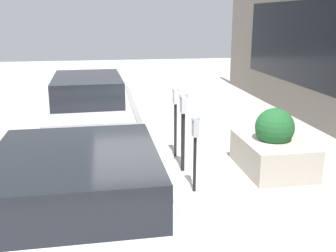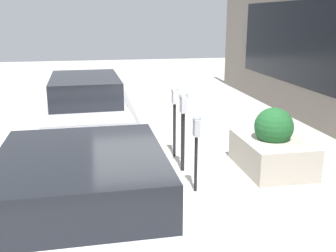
{
  "view_description": "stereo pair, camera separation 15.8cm",
  "coord_description": "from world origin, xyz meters",
  "px_view_note": "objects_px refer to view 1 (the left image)",
  "views": [
    {
      "loc": [
        -6.76,
        1.01,
        2.81
      ],
      "look_at": [
        0.0,
        -0.11,
        0.9
      ],
      "focal_mm": 42.0,
      "sensor_mm": 36.0,
      "label": 1
    },
    {
      "loc": [
        -6.73,
        1.16,
        2.81
      ],
      "look_at": [
        0.0,
        -0.11,
        0.9
      ],
      "focal_mm": 42.0,
      "sensor_mm": 36.0,
      "label": 2
    }
  ],
  "objects_px": {
    "parking_meter_second": "(183,116)",
    "parking_meter_middle": "(175,108)",
    "planter_box": "(273,148)",
    "parked_car_middle": "(89,105)",
    "parked_car_front": "(79,204)",
    "parking_meter_nearest": "(195,136)"
  },
  "relations": [
    {
      "from": "parking_meter_second",
      "to": "parking_meter_middle",
      "type": "bearing_deg",
      "value": -0.38
    },
    {
      "from": "planter_box",
      "to": "parked_car_middle",
      "type": "xyz_separation_m",
      "value": [
        2.72,
        3.45,
        0.35
      ]
    },
    {
      "from": "parked_car_front",
      "to": "planter_box",
      "type": "bearing_deg",
      "value": -55.46
    },
    {
      "from": "parking_meter_second",
      "to": "planter_box",
      "type": "relative_size",
      "value": 0.95
    },
    {
      "from": "parking_meter_second",
      "to": "planter_box",
      "type": "bearing_deg",
      "value": -97.96
    },
    {
      "from": "parking_meter_second",
      "to": "parked_car_front",
      "type": "height_order",
      "value": "parking_meter_second"
    },
    {
      "from": "parking_meter_nearest",
      "to": "planter_box",
      "type": "bearing_deg",
      "value": -67.55
    },
    {
      "from": "parking_meter_nearest",
      "to": "parking_meter_second",
      "type": "distance_m",
      "value": 0.93
    },
    {
      "from": "parking_meter_second",
      "to": "parked_car_middle",
      "type": "relative_size",
      "value": 0.33
    },
    {
      "from": "parking_meter_nearest",
      "to": "parked_car_front",
      "type": "height_order",
      "value": "parked_car_front"
    },
    {
      "from": "parking_meter_second",
      "to": "planter_box",
      "type": "distance_m",
      "value": 1.81
    },
    {
      "from": "parking_meter_second",
      "to": "parked_car_front",
      "type": "distance_m",
      "value": 3.18
    },
    {
      "from": "parked_car_middle",
      "to": "planter_box",
      "type": "bearing_deg",
      "value": -130.1
    },
    {
      "from": "parking_meter_second",
      "to": "parked_car_front",
      "type": "relative_size",
      "value": 0.39
    },
    {
      "from": "parking_meter_nearest",
      "to": "parking_meter_middle",
      "type": "height_order",
      "value": "parking_meter_middle"
    },
    {
      "from": "parking_meter_middle",
      "to": "planter_box",
      "type": "bearing_deg",
      "value": -121.67
    },
    {
      "from": "parking_meter_second",
      "to": "parking_meter_middle",
      "type": "relative_size",
      "value": 1.04
    },
    {
      "from": "parking_meter_middle",
      "to": "parked_car_middle",
      "type": "height_order",
      "value": "parked_car_middle"
    },
    {
      "from": "parking_meter_nearest",
      "to": "parked_car_middle",
      "type": "relative_size",
      "value": 0.28
    },
    {
      "from": "parked_car_front",
      "to": "parked_car_middle",
      "type": "relative_size",
      "value": 0.84
    },
    {
      "from": "parked_car_front",
      "to": "parked_car_middle",
      "type": "distance_m",
      "value": 5.12
    },
    {
      "from": "parking_meter_middle",
      "to": "parked_car_front",
      "type": "distance_m",
      "value": 3.87
    }
  ]
}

